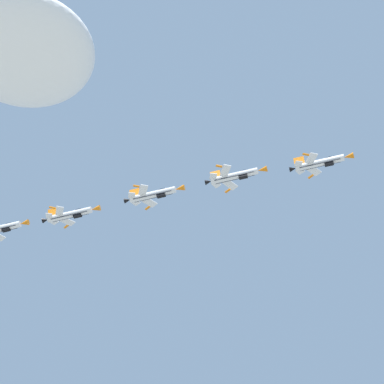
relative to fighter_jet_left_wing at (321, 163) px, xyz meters
name	(u,v)px	position (x,y,z in m)	size (l,w,h in m)	color
cloud_near_formation	(24,51)	(-87.61, 22.45, 86.59)	(49.39, 43.79, 16.69)	white
fighter_jet_left_wing	(321,163)	(0.00, 0.00, 0.00)	(15.24, 9.97, 4.80)	white
fighter_jet_right_wing	(236,176)	(-20.01, 7.20, 1.04)	(15.24, 10.10, 4.38)	white
fighter_jet_left_outer	(154,194)	(-39.74, 15.05, 0.46)	(15.24, 10.04, 4.59)	white
fighter_jet_right_outer	(71,214)	(-60.57, 25.20, 1.82)	(15.24, 9.97, 4.81)	white
fighter_jet_trail_slot	(0,229)	(-78.89, 32.01, 1.51)	(15.24, 10.08, 4.41)	white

